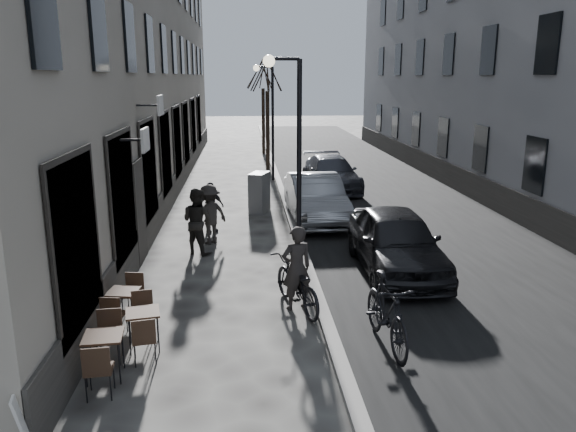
{
  "coord_description": "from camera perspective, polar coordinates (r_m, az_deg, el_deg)",
  "views": [
    {
      "loc": [
        -1.31,
        -7.19,
        4.63
      ],
      "look_at": [
        -0.42,
        4.06,
        1.8
      ],
      "focal_mm": 35.0,
      "sensor_mm": 36.0,
      "label": 1
    }
  ],
  "objects": [
    {
      "name": "streetlamp_near",
      "position": [
        13.32,
        0.41,
        7.74
      ],
      "size": [
        0.9,
        0.28,
        5.09
      ],
      "color": "black",
      "rests_on": "ground"
    },
    {
      "name": "streetlamp_far",
      "position": [
        25.25,
        -1.96,
        10.73
      ],
      "size": [
        0.9,
        0.28,
        5.09
      ],
      "color": "black",
      "rests_on": "ground"
    },
    {
      "name": "ground",
      "position": [
        8.65,
        5.15,
        -18.35
      ],
      "size": [
        120.0,
        120.0,
        0.0
      ],
      "primitive_type": "plane",
      "color": "#363431",
      "rests_on": "ground"
    },
    {
      "name": "pedestrian_far",
      "position": [
        17.1,
        -7.92,
        0.88
      ],
      "size": [
        0.97,
        0.76,
        1.53
      ],
      "primitive_type": "imported",
      "rotation": [
        0.0,
        0.0,
        0.5
      ],
      "color": "black",
      "rests_on": "ground"
    },
    {
      "name": "bistro_set_a",
      "position": [
        9.45,
        -18.16,
        -12.97
      ],
      "size": [
        0.64,
        1.48,
        0.86
      ],
      "rotation": [
        0.0,
        0.0,
        0.09
      ],
      "color": "black",
      "rests_on": "ground"
    },
    {
      "name": "kerb",
      "position": [
        23.68,
        -0.78,
        2.94
      ],
      "size": [
        0.25,
        60.0,
        0.12
      ],
      "primitive_type": "cube",
      "color": "gray",
      "rests_on": "ground"
    },
    {
      "name": "utility_cabinet",
      "position": [
        19.44,
        -2.93,
        2.39
      ],
      "size": [
        0.8,
        1.05,
        1.4
      ],
      "primitive_type": "cube",
      "rotation": [
        0.0,
        0.0,
        -0.35
      ],
      "color": "slate",
      "rests_on": "ground"
    },
    {
      "name": "bistro_set_b",
      "position": [
        10.21,
        -14.46,
        -10.75
      ],
      "size": [
        0.66,
        1.43,
        0.82
      ],
      "rotation": [
        0.0,
        0.0,
        0.19
      ],
      "color": "black",
      "rests_on": "ground"
    },
    {
      "name": "moped",
      "position": [
        10.01,
        9.99,
        -9.66
      ],
      "size": [
        0.77,
        2.15,
        1.27
      ],
      "primitive_type": "imported",
      "rotation": [
        0.0,
        0.0,
        0.08
      ],
      "color": "black",
      "rests_on": "ground"
    },
    {
      "name": "pedestrian_near",
      "position": [
        15.03,
        -9.23,
        -0.53
      ],
      "size": [
        1.09,
        1.04,
        1.78
      ],
      "primitive_type": "imported",
      "rotation": [
        0.0,
        0.0,
        2.55
      ],
      "color": "black",
      "rests_on": "ground"
    },
    {
      "name": "sign_board",
      "position": [
        8.04,
        -24.79,
        -19.2
      ],
      "size": [
        0.43,
        0.6,
        0.95
      ],
      "rotation": [
        0.0,
        0.0,
        0.22
      ],
      "color": "black",
      "rests_on": "ground"
    },
    {
      "name": "bicycle",
      "position": [
        11.43,
        0.87,
        -6.92
      ],
      "size": [
        1.31,
        2.15,
        1.07
      ],
      "primitive_type": "imported",
      "rotation": [
        0.0,
        0.0,
        3.46
      ],
      "color": "black",
      "rests_on": "ground"
    },
    {
      "name": "bistro_set_c",
      "position": [
        11.25,
        -16.33,
        -8.54
      ],
      "size": [
        0.63,
        1.39,
        0.8
      ],
      "rotation": [
        0.0,
        0.0,
        -0.15
      ],
      "color": "black",
      "rests_on": "ground"
    },
    {
      "name": "car_near",
      "position": [
        13.72,
        10.93,
        -2.53
      ],
      "size": [
        1.86,
        4.53,
        1.54
      ],
      "primitive_type": "imported",
      "rotation": [
        0.0,
        0.0,
        -0.01
      ],
      "color": "black",
      "rests_on": "ground"
    },
    {
      "name": "pedestrian_mid",
      "position": [
        15.89,
        -7.97,
        0.17
      ],
      "size": [
        1.25,
        1.16,
        1.69
      ],
      "primitive_type": "imported",
      "rotation": [
        0.0,
        0.0,
        3.8
      ],
      "color": "#2A2725",
      "rests_on": "ground"
    },
    {
      "name": "tree_near",
      "position": [
        28.21,
        -2.13,
        14.13
      ],
      "size": [
        2.4,
        2.4,
        5.7
      ],
      "color": "black",
      "rests_on": "ground"
    },
    {
      "name": "road",
      "position": [
        24.2,
        7.89,
        2.91
      ],
      "size": [
        7.3,
        60.0,
        0.0
      ],
      "primitive_type": "cube",
      "color": "black",
      "rests_on": "ground"
    },
    {
      "name": "car_far",
      "position": [
        23.46,
        4.41,
        4.35
      ],
      "size": [
        2.16,
        4.81,
        1.37
      ],
      "primitive_type": "imported",
      "rotation": [
        0.0,
        0.0,
        0.05
      ],
      "color": "#383A42",
      "rests_on": "ground"
    },
    {
      "name": "tree_far",
      "position": [
        34.21,
        -2.57,
        14.11
      ],
      "size": [
        2.4,
        2.4,
        5.7
      ],
      "color": "black",
      "rests_on": "ground"
    },
    {
      "name": "cyclist_rider",
      "position": [
        11.31,
        0.88,
        -5.31
      ],
      "size": [
        0.73,
        0.6,
        1.74
      ],
      "primitive_type": "imported",
      "rotation": [
        0.0,
        0.0,
        3.46
      ],
      "color": "#282423",
      "rests_on": "ground"
    },
    {
      "name": "car_mid",
      "position": [
        18.27,
        2.85,
        1.8
      ],
      "size": [
        1.78,
        4.63,
        1.5
      ],
      "primitive_type": "imported",
      "rotation": [
        0.0,
        0.0,
        0.04
      ],
      "color": "gray",
      "rests_on": "ground"
    }
  ]
}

